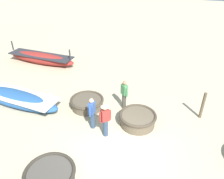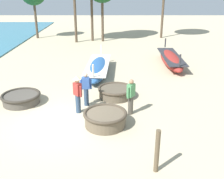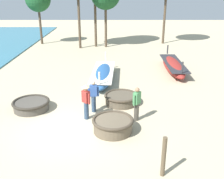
# 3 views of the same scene
# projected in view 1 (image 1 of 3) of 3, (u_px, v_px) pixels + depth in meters

# --- Properties ---
(ground_plane) EXTENTS (80.00, 80.00, 0.00)m
(ground_plane) POSITION_uv_depth(u_px,v_px,m) (120.00, 150.00, 8.84)
(ground_plane) COLOR #BCAD8C
(coracle_upturned) EXTENTS (1.73, 1.73, 0.58)m
(coracle_upturned) POSITION_uv_depth(u_px,v_px,m) (138.00, 119.00, 10.07)
(coracle_upturned) COLOR brown
(coracle_upturned) RESTS_ON ground
(coracle_nearest) EXTENTS (1.80, 1.80, 0.47)m
(coracle_nearest) POSITION_uv_depth(u_px,v_px,m) (50.00, 175.00, 7.53)
(coracle_nearest) COLOR #4C473F
(coracle_nearest) RESTS_ON ground
(coracle_weathered) EXTENTS (1.74, 1.74, 0.51)m
(coracle_weathered) POSITION_uv_depth(u_px,v_px,m) (87.00, 103.00, 11.27)
(coracle_weathered) COLOR brown
(coracle_weathered) RESTS_ON ground
(long_boat_red_hull) EXTENTS (1.56, 5.29, 1.32)m
(long_boat_red_hull) POSITION_uv_depth(u_px,v_px,m) (16.00, 98.00, 11.45)
(long_boat_red_hull) COLOR #285693
(long_boat_red_hull) RESTS_ON ground
(long_boat_green_hull) EXTENTS (1.27, 5.39, 1.38)m
(long_boat_green_hull) POSITION_uv_depth(u_px,v_px,m) (41.00, 58.00, 15.97)
(long_boat_green_hull) COLOR maroon
(long_boat_green_hull) RESTS_ON ground
(fisherman_crouching) EXTENTS (0.53, 0.23, 1.57)m
(fisherman_crouching) POSITION_uv_depth(u_px,v_px,m) (92.00, 113.00, 9.62)
(fisherman_crouching) COLOR #2D425B
(fisherman_crouching) RESTS_ON ground
(fisherman_with_hat) EXTENTS (0.38, 0.44, 1.57)m
(fisherman_with_hat) POSITION_uv_depth(u_px,v_px,m) (124.00, 94.00, 10.94)
(fisherman_with_hat) COLOR #4C473D
(fisherman_with_hat) RESTS_ON ground
(fisherman_hauling) EXTENTS (0.40, 0.40, 1.67)m
(fisherman_hauling) POSITION_uv_depth(u_px,v_px,m) (105.00, 118.00, 9.11)
(fisherman_hauling) COLOR #2D425B
(fisherman_hauling) RESTS_ON ground
(mooring_post_mid_beach) EXTENTS (0.14, 0.14, 1.39)m
(mooring_post_mid_beach) POSITION_uv_depth(u_px,v_px,m) (203.00, 106.00, 10.32)
(mooring_post_mid_beach) COLOR brown
(mooring_post_mid_beach) RESTS_ON ground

